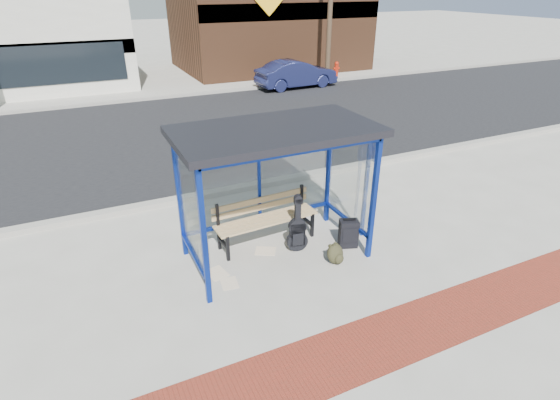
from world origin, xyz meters
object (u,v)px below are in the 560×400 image
bench (265,217)px  parked_car (296,74)px  fire_hydrant (336,68)px  backpack (336,254)px  suitcase (349,233)px  guitar_bag (297,232)px

bench → parked_car: bearing=57.4°
bench → fire_hydrant: bearing=50.6°
backpack → suitcase: bearing=27.5°
guitar_bag → parked_car: size_ratio=0.28×
guitar_bag → suitcase: bearing=-5.4°
backpack → fire_hydrant: bearing=49.4°
parked_car → bench: bearing=147.5°
bench → suitcase: bearing=-35.5°
parked_car → suitcase: bearing=154.0°
fire_hydrant → guitar_bag: bearing=-124.1°
guitar_bag → fire_hydrant: size_ratio=1.39×
guitar_bag → parked_car: (6.42, 12.64, 0.24)m
guitar_bag → fire_hydrant: guitar_bag is taller
bench → fire_hydrant: 16.94m
parked_car → fire_hydrant: size_ratio=5.00×
bench → parked_car: parked_car is taller
fire_hydrant → parked_car: bearing=-153.9°
guitar_bag → fire_hydrant: 17.16m
bench → backpack: size_ratio=5.36×
bench → backpack: bearing=-58.7°
guitar_bag → backpack: 0.82m
guitar_bag → backpack: bearing=-45.1°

